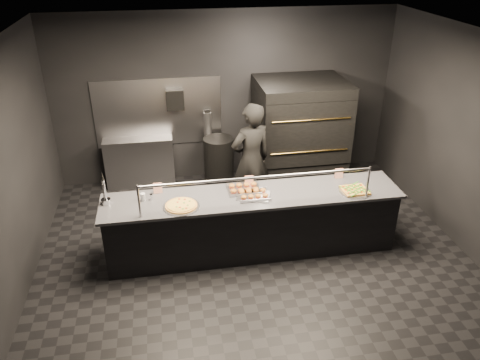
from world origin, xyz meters
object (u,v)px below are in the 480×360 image
Objects in this scene: prep_shelf at (140,162)px; trash_bin at (219,162)px; fire_extinguisher at (208,124)px; worker at (251,160)px; service_counter at (253,223)px; pizza_oven at (299,134)px; slider_tray_a at (244,188)px; square_pizza at (355,190)px; beer_tap at (105,195)px; towel_dispenser at (175,99)px; slider_tray_b at (254,195)px; round_pizza at (181,206)px.

prep_shelf is 1.41m from trash_bin.
worker is (0.53, -1.33, -0.13)m from fire_extinguisher.
service_counter is 2.30m from pizza_oven.
worker is (0.28, 0.92, -0.02)m from slider_tray_a.
trash_bin is (0.15, -0.29, -0.61)m from fire_extinguisher.
service_counter is 9.34× the size of square_pizza.
beer_tap is (-0.35, -2.22, 0.61)m from prep_shelf.
fire_extinguisher is 2.80m from beer_tap.
square_pizza is 0.49× the size of trash_bin.
square_pizza is at bearing 116.98° from worker.
slider_tray_a is at bearing 1.64° from beer_tap.
towel_dispenser is at bearing 132.16° from square_pizza.
fire_extinguisher is at bearing 124.46° from square_pizza.
towel_dispenser is 0.74m from fire_extinguisher.
prep_shelf is 2.68m from slider_tray_a.
towel_dispenser is at bearing 110.30° from slider_tray_b.
towel_dispenser is 1.34m from trash_bin.
prep_shelf is at bearing 104.06° from round_pizza.
fire_extinguisher is (1.25, 0.08, 0.61)m from prep_shelf.
beer_tap is 2.34m from worker.
beer_tap is (-1.60, -2.30, -0.00)m from fire_extinguisher.
fire_extinguisher is 0.70m from trash_bin.
towel_dispenser is at bearing 166.86° from pizza_oven.
towel_dispenser reaches higher than slider_tray_a.
worker is at bearing -68.41° from fire_extinguisher.
prep_shelf is 3.43× the size of towel_dispenser.
pizza_oven is at bearing 58.28° from slider_tray_b.
pizza_oven is 1.63m from fire_extinguisher.
prep_shelf reaches higher than trash_bin.
worker is (2.13, 0.97, -0.13)m from beer_tap.
fire_extinguisher is at bearing -86.56° from worker.
fire_extinguisher is (0.55, 0.01, -0.49)m from towel_dispenser.
trash_bin is (-1.40, 0.21, -0.52)m from pizza_oven.
pizza_oven is 5.46× the size of towel_dispenser.
round_pizza is 0.26× the size of worker.
service_counter is at bearing 8.66° from round_pizza.
pizza_oven reaches higher than slider_tray_b.
worker reaches higher than prep_shelf.
fire_extinguisher reaches higher than trash_bin.
slider_tray_a is (1.50, -2.17, 0.50)m from prep_shelf.
round_pizza is 2.44m from trash_bin.
worker is at bearing 46.41° from round_pizza.
beer_tap is at bearing -114.60° from towel_dispenser.
beer_tap is at bearing -150.22° from pizza_oven.
towel_dispenser is 2.61m from round_pizza.
towel_dispenser is 0.19× the size of worker.
beer_tap is at bearing 177.14° from service_counter.
towel_dispenser is at bearing 88.16° from round_pizza.
slider_tray_b is at bearing -4.09° from beer_tap.
beer_tap reaches higher than round_pizza.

